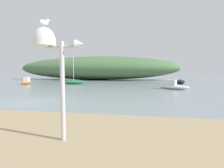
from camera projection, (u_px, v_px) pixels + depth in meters
ground_plane at (36, 102)px, 12.15m from camera, size 120.00×120.00×0.00m
distant_hill at (96, 68)px, 44.29m from camera, size 40.47×11.98×5.76m
mast_structure at (48, 46)px, 4.73m from camera, size 1.41×0.60×3.05m
seagull_on_radar at (44, 22)px, 4.71m from camera, size 0.24×0.33×0.24m
motorboat_centre_water at (173, 86)px, 20.67m from camera, size 3.66×2.48×1.08m
sailboat_far_right at (74, 82)px, 28.80m from camera, size 3.81×1.89×4.73m
sailboat_inner_mooring at (180, 82)px, 30.47m from camera, size 1.64×4.38×4.34m
motorboat_mid_channel at (26, 82)px, 28.63m from camera, size 1.57×2.89×1.10m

